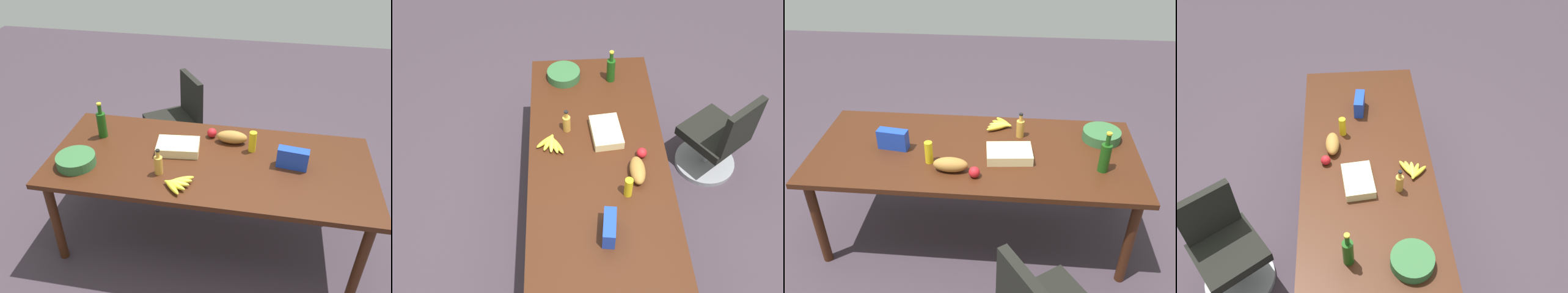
% 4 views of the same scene
% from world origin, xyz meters
% --- Properties ---
extents(ground_plane, '(10.00, 10.00, 0.00)m').
position_xyz_m(ground_plane, '(0.00, 0.00, 0.00)').
color(ground_plane, '#3E323C').
extents(conference_table, '(2.39, 1.02, 0.80)m').
position_xyz_m(conference_table, '(0.00, 0.00, 0.73)').
color(conference_table, '#3E1E0F').
rests_on(conference_table, ground).
extents(office_chair, '(0.67, 0.67, 0.91)m').
position_xyz_m(office_chair, '(-0.51, 1.11, 0.36)').
color(office_chair, gray).
rests_on(office_chair, ground).
extents(mustard_bottle, '(0.06, 0.06, 0.16)m').
position_xyz_m(mustard_bottle, '(0.30, 0.18, 0.88)').
color(mustard_bottle, yellow).
rests_on(mustard_bottle, conference_table).
extents(bread_loaf, '(0.24, 0.11, 0.10)m').
position_xyz_m(bread_loaf, '(0.14, 0.27, 0.85)').
color(bread_loaf, '#A57132').
rests_on(bread_loaf, conference_table).
extents(chip_bag_blue, '(0.23, 0.11, 0.15)m').
position_xyz_m(chip_bag_blue, '(0.60, 0.02, 0.87)').
color(chip_bag_blue, '#1C3FBB').
rests_on(chip_bag_blue, conference_table).
extents(apple_red, '(0.08, 0.08, 0.08)m').
position_xyz_m(apple_red, '(-0.03, 0.32, 0.84)').
color(apple_red, red).
rests_on(apple_red, conference_table).
extents(wine_bottle, '(0.08, 0.08, 0.30)m').
position_xyz_m(wine_bottle, '(-0.90, 0.17, 0.92)').
color(wine_bottle, '#194B13').
rests_on(wine_bottle, conference_table).
extents(salad_bowl, '(0.33, 0.33, 0.08)m').
position_xyz_m(salad_bowl, '(-0.95, -0.23, 0.84)').
color(salad_bowl, '#326436').
rests_on(salad_bowl, conference_table).
extents(sheet_cake, '(0.34, 0.25, 0.07)m').
position_xyz_m(sheet_cake, '(-0.25, 0.08, 0.83)').
color(sheet_cake, beige).
rests_on(sheet_cake, conference_table).
extents(dressing_bottle, '(0.07, 0.07, 0.20)m').
position_xyz_m(dressing_bottle, '(-0.33, -0.22, 0.88)').
color(dressing_bottle, gold).
rests_on(dressing_bottle, conference_table).
extents(banana_bunch, '(0.21, 0.22, 0.04)m').
position_xyz_m(banana_bunch, '(-0.17, -0.34, 0.82)').
color(banana_bunch, yellow).
rests_on(banana_bunch, conference_table).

